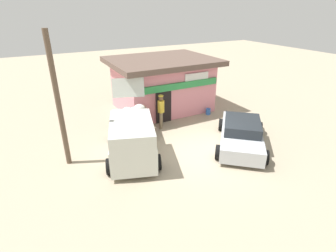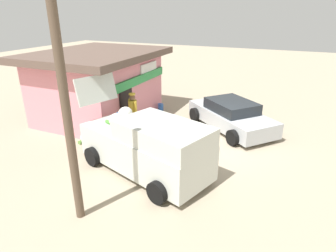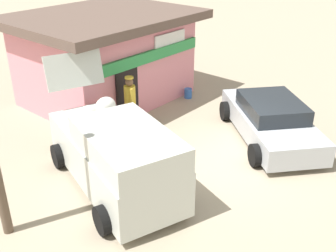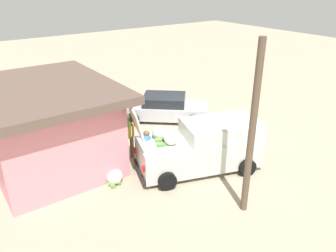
# 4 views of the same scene
# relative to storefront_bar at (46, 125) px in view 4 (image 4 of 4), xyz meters

# --- Properties ---
(ground_plane) EXTENTS (60.00, 60.00, 0.00)m
(ground_plane) POSITION_rel_storefront_bar_xyz_m (-0.96, -5.65, -1.58)
(ground_plane) COLOR tan
(storefront_bar) EXTENTS (6.02, 4.85, 3.06)m
(storefront_bar) POSITION_rel_storefront_bar_xyz_m (0.00, 0.00, 0.00)
(storefront_bar) COLOR pink
(storefront_bar) RESTS_ON ground_plane
(delivery_van) EXTENTS (3.12, 4.92, 2.71)m
(delivery_van) POSITION_rel_storefront_bar_xyz_m (-3.65, -4.40, -0.67)
(delivery_van) COLOR silver
(delivery_van) RESTS_ON ground_plane
(parked_sedan) EXTENTS (4.05, 4.31, 1.23)m
(parked_sedan) POSITION_rel_storefront_bar_xyz_m (1.01, -5.98, -1.00)
(parked_sedan) COLOR #B2B7BC
(parked_sedan) RESTS_ON ground_plane
(vendor_standing) EXTENTS (0.47, 0.50, 1.77)m
(vendor_standing) POSITION_rel_storefront_bar_xyz_m (-1.35, -2.57, -0.56)
(vendor_standing) COLOR #726047
(vendor_standing) RESTS_ON ground_plane
(customer_bending) EXTENTS (0.70, 0.68, 1.49)m
(customer_bending) POSITION_rel_storefront_bar_xyz_m (-2.62, -2.62, -0.69)
(customer_bending) COLOR #726047
(customer_bending) RESTS_ON ground_plane
(unloaded_banana_pile) EXTENTS (0.88, 0.84, 0.46)m
(unloaded_banana_pile) POSITION_rel_storefront_bar_xyz_m (-2.63, -1.33, -1.37)
(unloaded_banana_pile) COLOR silver
(unloaded_banana_pile) RESTS_ON ground_plane
(paint_bucket) EXTENTS (0.28, 0.28, 0.36)m
(paint_bucket) POSITION_rel_storefront_bar_xyz_m (1.91, -2.23, -1.40)
(paint_bucket) COLOR blue
(paint_bucket) RESTS_ON ground_plane
(utility_pole) EXTENTS (0.20, 0.20, 5.21)m
(utility_pole) POSITION_rel_storefront_bar_xyz_m (-6.23, -3.87, 1.02)
(utility_pole) COLOR brown
(utility_pole) RESTS_ON ground_plane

